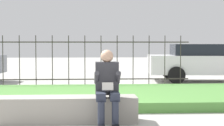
# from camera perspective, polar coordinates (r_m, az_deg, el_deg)

# --- Properties ---
(ground_plane) EXTENTS (60.00, 60.00, 0.00)m
(ground_plane) POSITION_cam_1_polar(r_m,az_deg,el_deg) (6.52, -8.72, -8.92)
(ground_plane) COLOR #B2AFA8
(stone_bench) EXTENTS (2.37, 0.53, 0.44)m
(stone_bench) POSITION_cam_1_polar(r_m,az_deg,el_deg) (6.47, -6.81, -7.25)
(stone_bench) COLOR gray
(stone_bench) RESTS_ON ground_plane
(person_seated_reader) EXTENTS (0.42, 0.73, 1.24)m
(person_seated_reader) POSITION_cam_1_polar(r_m,az_deg,el_deg) (6.10, -0.73, -3.32)
(person_seated_reader) COLOR black
(person_seated_reader) RESTS_ON ground_plane
(grass_berm) EXTENTS (8.98, 3.38, 0.20)m
(grass_berm) POSITION_cam_1_polar(r_m,az_deg,el_deg) (8.85, -7.31, -5.10)
(grass_berm) COLOR #569342
(grass_berm) RESTS_ON ground_plane
(iron_fence) EXTENTS (6.98, 0.03, 1.58)m
(iron_fence) POSITION_cam_1_polar(r_m,az_deg,el_deg) (10.80, -6.62, 0.19)
(iron_fence) COLOR #332D28
(iron_fence) RESTS_ON ground_plane
(car_parked_right) EXTENTS (4.57, 2.18, 1.33)m
(car_parked_right) POSITION_cam_1_polar(r_m,az_deg,el_deg) (13.68, 14.82, 0.23)
(car_parked_right) COLOR silver
(car_parked_right) RESTS_ON ground_plane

